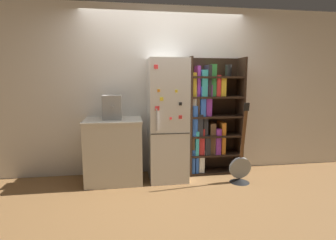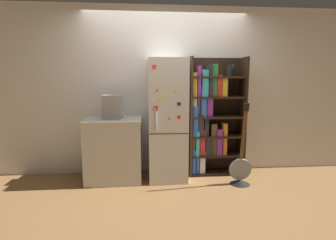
% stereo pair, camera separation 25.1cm
% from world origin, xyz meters
% --- Properties ---
extents(ground_plane, '(16.00, 16.00, 0.00)m').
position_xyz_m(ground_plane, '(0.00, 0.00, 0.00)').
color(ground_plane, olive).
extents(wall_back, '(8.00, 0.05, 2.60)m').
position_xyz_m(wall_back, '(0.00, 0.47, 1.30)').
color(wall_back, white).
rests_on(wall_back, ground_plane).
extents(refrigerator, '(0.55, 0.64, 1.78)m').
position_xyz_m(refrigerator, '(-0.00, 0.14, 0.89)').
color(refrigerator, white).
rests_on(refrigerator, ground_plane).
extents(bookshelf, '(0.86, 0.34, 1.82)m').
position_xyz_m(bookshelf, '(0.68, 0.31, 0.88)').
color(bookshelf, black).
rests_on(bookshelf, ground_plane).
extents(kitchen_counter, '(0.81, 0.64, 0.92)m').
position_xyz_m(kitchen_counter, '(-0.79, 0.14, 0.46)').
color(kitchen_counter, beige).
rests_on(kitchen_counter, ground_plane).
extents(espresso_machine, '(0.27, 0.32, 0.34)m').
position_xyz_m(espresso_machine, '(-0.80, 0.15, 1.09)').
color(espresso_machine, '#A5A39E').
rests_on(espresso_machine, kitchen_counter).
extents(guitar, '(0.32, 0.29, 1.17)m').
position_xyz_m(guitar, '(1.01, -0.21, 0.17)').
color(guitar, black).
rests_on(guitar, ground_plane).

